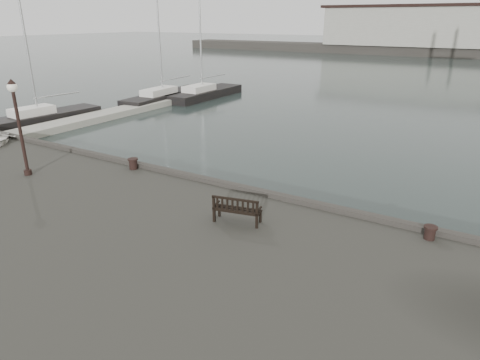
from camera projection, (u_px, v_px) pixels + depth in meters
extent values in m
plane|color=black|center=(251.00, 227.00, 16.65)|extent=(400.00, 400.00, 0.00)
cube|color=#A8A79C|center=(98.00, 117.00, 34.30)|extent=(2.00, 24.00, 0.50)
cube|color=#383530|center=(470.00, 53.00, 89.78)|extent=(140.00, 8.00, 2.00)
cube|color=#A8A79C|center=(433.00, 27.00, 91.91)|extent=(46.00, 9.00, 8.00)
cube|color=black|center=(436.00, 5.00, 90.39)|extent=(48.00, 9.50, 0.60)
cube|color=black|center=(237.00, 210.00, 13.45)|extent=(1.59, 0.84, 0.04)
cube|color=black|center=(235.00, 206.00, 13.17)|extent=(1.49, 0.39, 0.45)
cube|color=black|center=(237.00, 216.00, 13.53)|extent=(1.48, 0.74, 0.42)
cylinder|color=black|center=(133.00, 164.00, 18.34)|extent=(0.55, 0.55, 0.46)
cylinder|color=black|center=(430.00, 233.00, 12.48)|extent=(0.44, 0.44, 0.41)
cylinder|color=black|center=(21.00, 134.00, 17.10)|extent=(0.13, 0.13, 3.49)
cylinder|color=black|center=(28.00, 172.00, 17.68)|extent=(0.30, 0.30, 0.22)
sphere|color=silver|center=(12.00, 87.00, 16.45)|extent=(0.39, 0.39, 0.39)
cone|color=black|center=(11.00, 81.00, 16.37)|extent=(0.33, 0.33, 0.20)
cube|color=black|center=(45.00, 122.00, 33.28)|extent=(3.12, 9.00, 1.40)
cube|color=silver|center=(43.00, 109.00, 32.92)|extent=(1.82, 3.21, 0.60)
cylinder|color=#B2B5B7|center=(32.00, 40.00, 31.12)|extent=(0.16, 0.16, 10.79)
cube|color=black|center=(167.00, 100.00, 42.41)|extent=(3.24, 11.38, 1.40)
cube|color=silver|center=(166.00, 90.00, 42.06)|extent=(1.89, 4.04, 0.60)
cylinder|color=#B2B5B7|center=(162.00, 21.00, 39.82)|extent=(0.16, 0.16, 13.27)
cube|color=black|center=(205.00, 97.00, 44.15)|extent=(2.75, 10.15, 1.40)
cube|color=silver|center=(205.00, 87.00, 43.80)|extent=(1.80, 3.56, 0.60)
cylinder|color=#B2B5B7|center=(203.00, 32.00, 41.92)|extent=(0.16, 0.16, 11.27)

